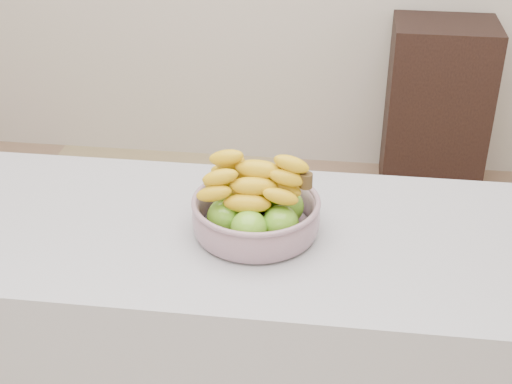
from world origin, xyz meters
TOP-DOWN VIEW (x-y plane):
  - counter at (0.00, -0.11)m, footprint 2.00×0.60m
  - cabinet at (0.74, 1.78)m, footprint 0.47×0.38m
  - fruit_bowl at (0.12, -0.11)m, footprint 0.28×0.28m

SIDE VIEW (x-z plane):
  - cabinet at x=0.74m, z-range 0.00..0.84m
  - counter at x=0.00m, z-range 0.00..0.90m
  - fruit_bowl at x=0.12m, z-range 0.87..1.04m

